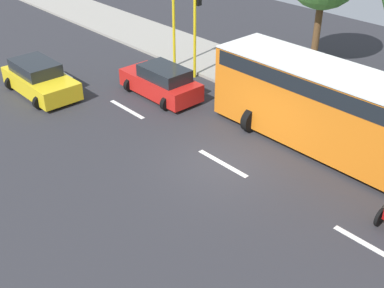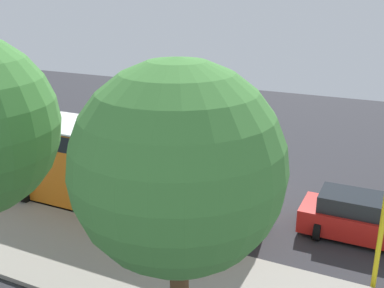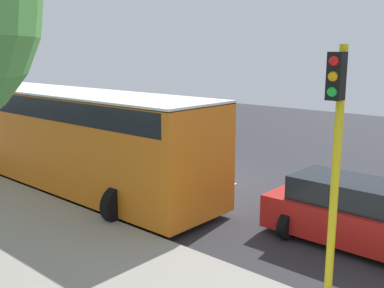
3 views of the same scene
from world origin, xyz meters
TOP-DOWN VIEW (x-y plane):
  - ground_plane at (0.00, 0.00)m, footprint 40.00×60.00m
  - sidewalk at (7.00, 0.00)m, footprint 4.00×60.00m
  - lane_stripe_north at (0.00, -6.00)m, footprint 0.20×2.40m
  - lane_stripe_mid at (0.00, 0.00)m, footprint 0.20×2.40m
  - lane_stripe_south at (0.00, 6.00)m, footprint 0.20×2.40m
  - lane_stripe_far_south at (0.00, 12.00)m, footprint 0.20×2.40m
  - car_red at (2.04, 6.04)m, footprint 2.15×4.15m
  - car_yellow_cab at (-1.98, 10.16)m, footprint 2.31×4.35m
  - city_bus at (3.73, -2.55)m, footprint 3.20×11.00m
  - traffic_light_corner at (4.85, 8.26)m, footprint 0.49×0.24m
  - traffic_light_midblock at (4.85, 6.69)m, footprint 0.49×0.24m

SIDE VIEW (x-z plane):
  - ground_plane at x=0.00m, z-range -0.10..0.00m
  - lane_stripe_north at x=0.00m, z-range 0.00..0.01m
  - lane_stripe_mid at x=0.00m, z-range 0.00..0.01m
  - lane_stripe_south at x=0.00m, z-range 0.00..0.01m
  - lane_stripe_far_south at x=0.00m, z-range 0.00..0.01m
  - sidewalk at x=7.00m, z-range 0.00..0.15m
  - car_red at x=2.04m, z-range -0.05..1.47m
  - car_yellow_cab at x=-1.98m, z-range -0.05..1.47m
  - city_bus at x=3.73m, z-range 0.27..3.43m
  - traffic_light_corner at x=4.85m, z-range 0.68..5.18m
  - traffic_light_midblock at x=4.85m, z-range 0.68..5.18m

